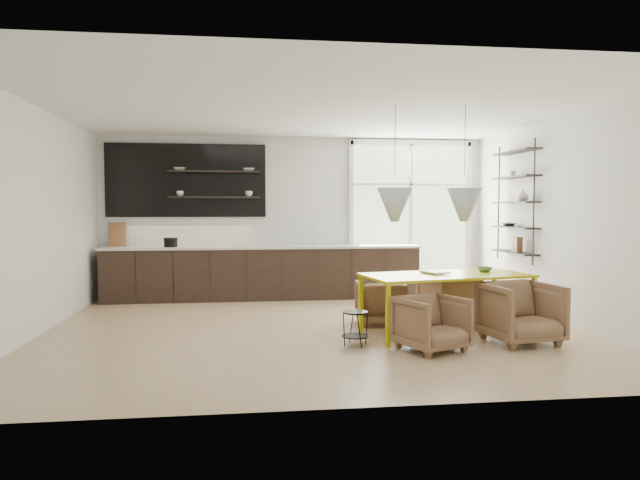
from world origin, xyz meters
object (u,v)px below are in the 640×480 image
at_px(armchair_back_right, 448,297).
at_px(armchair_front_right, 521,313).
at_px(armchair_front_left, 432,323).
at_px(armchair_back_left, 380,302).
at_px(wire_stool, 355,324).
at_px(dining_table, 446,278).

bearing_deg(armchair_back_right, armchair_front_right, 87.84).
height_order(armchair_front_left, armchair_front_right, armchair_front_right).
distance_m(armchair_back_left, armchair_back_right, 1.09).
height_order(armchair_back_right, armchair_front_left, armchair_back_right).
relative_size(armchair_back_right, wire_stool, 1.77).
xyz_separation_m(armchair_back_left, armchair_front_left, (0.23, -1.54, 0.01)).
bearing_deg(armchair_front_right, armchair_back_left, 127.95).
relative_size(dining_table, armchair_back_right, 3.15).
xyz_separation_m(dining_table, wire_stool, (-1.27, -0.49, -0.46)).
distance_m(armchair_back_left, wire_stool, 1.33).
height_order(dining_table, armchair_back_left, dining_table).
bearing_deg(armchair_back_right, armchair_back_left, -1.49).
bearing_deg(armchair_back_right, dining_table, 54.50).
bearing_deg(armchair_front_left, armchair_back_right, 41.82).
xyz_separation_m(armchair_back_right, armchair_front_left, (-0.84, -1.77, -0.01)).
relative_size(armchair_back_left, armchair_front_right, 0.82).
xyz_separation_m(armchair_front_left, armchair_front_right, (1.16, 0.21, 0.05)).
bearing_deg(dining_table, armchair_back_right, 58.06).
distance_m(dining_table, armchair_back_left, 1.08).
distance_m(armchair_front_right, wire_stool, 1.98).
bearing_deg(wire_stool, armchair_back_left, 64.14).
relative_size(armchair_back_right, armchair_front_right, 0.88).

